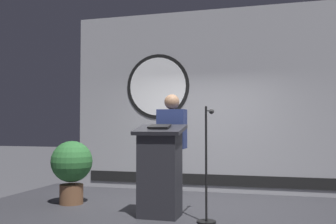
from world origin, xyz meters
name	(u,v)px	position (x,y,z in m)	size (l,w,h in m)	color
stage_platform	(183,224)	(0.00, 0.00, 0.15)	(6.40, 4.00, 0.30)	#333338
banner_display	(205,101)	(-0.02, 1.85, 1.97)	(5.13, 0.12, 3.35)	#9E9EA3
podium	(160,171)	(-0.24, -0.32, 0.90)	(0.64, 0.50, 1.22)	#26262B
speaker_person	(172,150)	(-0.21, 0.16, 1.15)	(0.40, 0.26, 1.66)	black
microphone_stand	(207,181)	(0.40, -0.41, 0.81)	(0.24, 0.57, 1.44)	black
potted_plant	(72,166)	(-1.81, 0.14, 0.88)	(0.64, 0.64, 0.97)	brown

